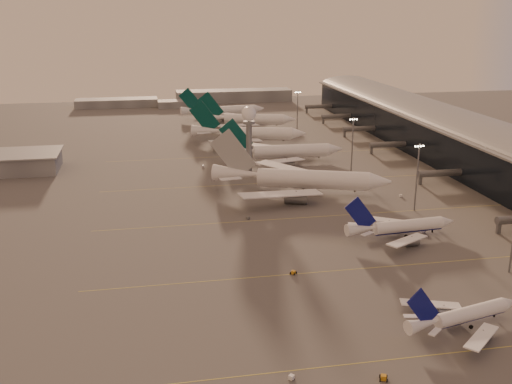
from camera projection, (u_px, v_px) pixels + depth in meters
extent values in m
plane|color=#524F50|center=(310.00, 289.00, 157.91)|extent=(700.00, 700.00, 0.00)
cube|color=gold|center=(486.00, 349.00, 130.37)|extent=(180.00, 0.25, 0.02)
cube|color=gold|center=(401.00, 265.00, 172.61)|extent=(180.00, 0.25, 0.02)
cube|color=gold|center=(349.00, 215.00, 214.85)|extent=(180.00, 0.25, 0.02)
cube|color=gold|center=(314.00, 181.00, 257.10)|extent=(180.00, 0.25, 0.02)
cube|color=gold|center=(287.00, 154.00, 304.03)|extent=(180.00, 0.25, 0.02)
cube|color=black|center=(471.00, 147.00, 277.65)|extent=(36.00, 360.00, 18.00)
cylinder|color=gray|center=(473.00, 128.00, 274.99)|extent=(10.08, 360.00, 10.08)
cube|color=gray|center=(473.00, 128.00, 274.93)|extent=(40.00, 362.00, 0.80)
cube|color=slate|center=(499.00, 227.00, 196.30)|extent=(1.20, 1.20, 4.40)
cylinder|color=slate|center=(443.00, 173.00, 251.84)|extent=(22.00, 2.80, 2.80)
cube|color=slate|center=(420.00, 179.00, 250.75)|extent=(1.20, 1.20, 4.40)
cylinder|color=slate|center=(390.00, 144.00, 304.41)|extent=(22.00, 2.80, 2.80)
cube|color=slate|center=(371.00, 150.00, 303.32)|extent=(1.20, 1.20, 4.40)
cylinder|color=slate|center=(361.00, 129.00, 343.84)|extent=(22.00, 2.80, 2.80)
cube|color=slate|center=(345.00, 133.00, 342.75)|extent=(1.20, 1.20, 4.40)
cylinder|color=slate|center=(338.00, 116.00, 383.26)|extent=(22.00, 2.80, 2.80)
cube|color=slate|center=(323.00, 120.00, 382.17)|extent=(1.20, 1.20, 4.40)
cylinder|color=slate|center=(321.00, 106.00, 420.81)|extent=(22.00, 2.80, 2.80)
cube|color=slate|center=(307.00, 110.00, 419.72)|extent=(1.20, 1.20, 4.40)
cylinder|color=slate|center=(249.00, 148.00, 268.19)|extent=(2.60, 2.60, 22.00)
cylinder|color=slate|center=(249.00, 122.00, 264.79)|extent=(5.20, 5.20, 1.20)
sphere|color=white|center=(249.00, 114.00, 263.64)|extent=(6.40, 6.40, 6.40)
cylinder|color=slate|center=(249.00, 105.00, 262.55)|extent=(0.16, 0.16, 2.00)
cylinder|color=slate|center=(417.00, 178.00, 215.59)|extent=(0.56, 0.56, 25.00)
cube|color=slate|center=(420.00, 145.00, 212.04)|extent=(3.60, 0.25, 0.25)
sphere|color=#FFEABF|center=(416.00, 146.00, 211.90)|extent=(0.56, 0.56, 0.56)
sphere|color=#FFEABF|center=(418.00, 146.00, 212.07)|extent=(0.56, 0.56, 0.56)
sphere|color=#FFEABF|center=(421.00, 146.00, 212.25)|extent=(0.56, 0.56, 0.56)
sphere|color=#FFEABF|center=(423.00, 146.00, 212.43)|extent=(0.56, 0.56, 0.56)
cylinder|color=slate|center=(352.00, 145.00, 266.34)|extent=(0.56, 0.56, 25.00)
cube|color=slate|center=(354.00, 118.00, 262.79)|extent=(3.60, 0.25, 0.25)
sphere|color=#FFEABF|center=(350.00, 120.00, 262.64)|extent=(0.56, 0.56, 0.56)
sphere|color=#FFEABF|center=(352.00, 119.00, 262.82)|extent=(0.56, 0.56, 0.56)
sphere|color=#FFEABF|center=(355.00, 119.00, 263.00)|extent=(0.56, 0.56, 0.56)
sphere|color=#FFEABF|center=(357.00, 119.00, 263.17)|extent=(0.56, 0.56, 0.56)
cylinder|color=slate|center=(297.00, 112.00, 350.47)|extent=(0.56, 0.56, 25.00)
cube|color=slate|center=(298.00, 91.00, 346.92)|extent=(3.60, 0.25, 0.25)
sphere|color=#FFEABF|center=(295.00, 92.00, 346.77)|extent=(0.56, 0.56, 0.56)
sphere|color=#FFEABF|center=(297.00, 92.00, 346.95)|extent=(0.56, 0.56, 0.56)
sphere|color=#FFEABF|center=(299.00, 92.00, 347.13)|extent=(0.56, 0.56, 0.56)
sphere|color=#FFEABF|center=(300.00, 92.00, 347.30)|extent=(0.56, 0.56, 0.56)
cube|color=slate|center=(117.00, 103.00, 446.78)|extent=(60.00, 18.00, 6.00)
cube|color=slate|center=(234.00, 96.00, 471.68)|extent=(90.00, 20.00, 9.00)
cube|color=slate|center=(185.00, 104.00, 446.40)|extent=(40.00, 15.00, 5.00)
cylinder|color=white|center=(471.00, 315.00, 139.29)|extent=(20.11, 8.07, 3.38)
cylinder|color=navy|center=(471.00, 318.00, 139.52)|extent=(19.49, 7.05, 2.44)
cone|color=white|center=(509.00, 305.00, 144.01)|extent=(4.55, 4.21, 3.38)
cone|color=white|center=(423.00, 326.00, 133.56)|extent=(8.90, 5.29, 3.38)
cube|color=white|center=(481.00, 339.00, 130.30)|extent=(12.92, 12.08, 1.06)
cylinder|color=slate|center=(482.00, 338.00, 133.43)|extent=(4.26, 3.06, 2.20)
cube|color=slate|center=(483.00, 335.00, 133.14)|extent=(0.31, 0.28, 1.35)
cube|color=white|center=(430.00, 306.00, 144.76)|extent=(14.76, 6.73, 1.06)
cylinder|color=slate|center=(443.00, 313.00, 144.47)|extent=(4.26, 3.06, 2.20)
cube|color=slate|center=(443.00, 309.00, 144.19)|extent=(0.31, 0.28, 1.35)
cube|color=navy|center=(423.00, 310.00, 132.15)|extent=(9.09, 2.54, 10.09)
cube|color=white|center=(435.00, 334.00, 130.20)|extent=(3.88, 3.58, 0.22)
cube|color=white|center=(412.00, 318.00, 136.88)|extent=(4.06, 2.22, 0.22)
cylinder|color=black|center=(494.00, 317.00, 142.98)|extent=(0.45, 0.45, 0.89)
cylinder|color=black|center=(459.00, 321.00, 141.03)|extent=(1.06, 0.67, 0.98)
cylinder|color=black|center=(471.00, 329.00, 137.63)|extent=(1.06, 0.67, 0.98)
cylinder|color=white|center=(408.00, 227.00, 193.31)|extent=(23.75, 5.81, 4.00)
cylinder|color=navy|center=(408.00, 230.00, 193.58)|extent=(23.19, 4.66, 2.88)
cone|color=white|center=(447.00, 223.00, 196.81)|extent=(4.85, 4.34, 4.00)
cone|color=white|center=(361.00, 231.00, 189.00)|extent=(10.14, 4.75, 4.00)
cube|color=white|center=(407.00, 242.00, 183.00)|extent=(16.47, 12.45, 1.26)
cylinder|color=slate|center=(411.00, 244.00, 186.40)|extent=(4.74, 2.95, 2.60)
cube|color=slate|center=(412.00, 240.00, 186.07)|extent=(0.34, 0.29, 1.60)
cube|color=white|center=(378.00, 221.00, 201.16)|extent=(17.16, 10.41, 1.26)
cylinder|color=slate|center=(389.00, 227.00, 200.27)|extent=(4.74, 2.95, 2.60)
cube|color=slate|center=(389.00, 224.00, 199.94)|extent=(0.34, 0.29, 1.60)
cube|color=navy|center=(360.00, 216.00, 187.42)|extent=(10.98, 1.22, 11.93)
cube|color=white|center=(367.00, 235.00, 184.79)|extent=(4.79, 3.78, 0.26)
cube|color=white|center=(355.00, 225.00, 193.18)|extent=(4.86, 3.26, 0.26)
cylinder|color=black|center=(432.00, 232.00, 196.35)|extent=(0.53, 0.53, 1.05)
cylinder|color=black|center=(399.00, 233.00, 195.77)|extent=(1.20, 0.61, 1.16)
cylinder|color=black|center=(406.00, 238.00, 191.50)|extent=(1.20, 0.61, 1.16)
cylinder|color=white|center=(313.00, 182.00, 237.68)|extent=(43.77, 21.06, 6.87)
cylinder|color=white|center=(313.00, 186.00, 238.13)|extent=(42.31, 18.95, 4.95)
cone|color=white|center=(380.00, 185.00, 233.90)|extent=(10.31, 9.30, 6.87)
cone|color=white|center=(236.00, 177.00, 241.91)|extent=(19.68, 12.59, 6.87)
cube|color=white|center=(281.00, 198.00, 222.30)|extent=(32.31, 11.98, 2.04)
cylinder|color=slate|center=(296.00, 202.00, 226.45)|extent=(9.51, 7.03, 4.47)
cube|color=slate|center=(296.00, 198.00, 225.98)|extent=(0.41, 0.37, 2.75)
cube|color=white|center=(290.00, 172.00, 256.85)|extent=(26.77, 28.17, 2.04)
cylinder|color=slate|center=(302.00, 182.00, 252.82)|extent=(9.51, 7.03, 4.47)
cube|color=slate|center=(302.00, 178.00, 252.36)|extent=(0.41, 0.37, 2.75)
cube|color=#9A9DA1|center=(233.00, 157.00, 239.65)|extent=(18.10, 6.68, 20.39)
cube|color=white|center=(231.00, 182.00, 233.88)|extent=(8.82, 4.16, 0.28)
cube|color=white|center=(238.00, 171.00, 249.95)|extent=(8.25, 8.30, 0.28)
cylinder|color=black|center=(355.00, 194.00, 236.52)|extent=(0.55, 0.55, 1.11)
cylinder|color=black|center=(304.00, 190.00, 241.72)|extent=(1.33, 0.93, 1.22)
cylinder|color=black|center=(303.00, 194.00, 237.11)|extent=(1.33, 0.93, 1.22)
cylinder|color=white|center=(291.00, 153.00, 287.70)|extent=(36.69, 7.04, 5.89)
cylinder|color=white|center=(291.00, 156.00, 288.09)|extent=(35.91, 5.37, 4.24)
cone|color=white|center=(335.00, 151.00, 290.92)|extent=(7.25, 6.11, 5.89)
cone|color=white|center=(238.00, 153.00, 283.66)|extent=(15.49, 6.37, 5.89)
cube|color=white|center=(279.00, 164.00, 272.18)|extent=(26.51, 17.22, 1.74)
cylinder|color=slate|center=(287.00, 166.00, 276.98)|extent=(7.19, 4.05, 3.83)
cube|color=slate|center=(287.00, 164.00, 276.57)|extent=(0.31, 0.26, 2.36)
cube|color=white|center=(267.00, 149.00, 301.18)|extent=(26.06, 18.51, 1.74)
cylinder|color=slate|center=(277.00, 155.00, 299.13)|extent=(7.19, 4.05, 3.83)
cube|color=slate|center=(277.00, 152.00, 298.72)|extent=(0.31, 0.26, 2.36)
cube|color=#053935|center=(236.00, 139.00, 281.47)|extent=(16.21, 0.87, 17.43)
cube|color=white|center=(239.00, 157.00, 276.91)|extent=(7.53, 5.32, 0.25)
cube|color=white|center=(235.00, 150.00, 290.25)|extent=(7.49, 5.64, 0.25)
cylinder|color=black|center=(319.00, 159.00, 290.83)|extent=(0.51, 0.51, 1.02)
cylinder|color=black|center=(284.00, 159.00, 290.44)|extent=(1.13, 0.54, 1.12)
cylinder|color=black|center=(286.00, 162.00, 286.22)|extent=(1.13, 0.54, 1.12)
cylinder|color=white|center=(256.00, 135.00, 326.95)|extent=(39.05, 16.02, 6.25)
cylinder|color=white|center=(256.00, 138.00, 327.36)|extent=(37.85, 14.13, 4.50)
cone|color=white|center=(299.00, 136.00, 325.32)|extent=(8.86, 7.97, 6.25)
cone|color=white|center=(207.00, 133.00, 328.66)|extent=(17.31, 10.22, 6.25)
cube|color=white|center=(236.00, 143.00, 312.42)|extent=(28.88, 12.72, 1.85)
cylinder|color=slate|center=(246.00, 147.00, 316.51)|extent=(8.29, 5.86, 4.06)
cube|color=slate|center=(246.00, 144.00, 316.08)|extent=(0.38, 0.34, 2.50)
cube|color=white|center=(242.00, 131.00, 343.47)|extent=(25.04, 23.93, 1.85)
cylinder|color=slate|center=(250.00, 137.00, 340.23)|extent=(8.29, 5.86, 4.06)
cube|color=slate|center=(250.00, 134.00, 339.79)|extent=(0.38, 0.34, 2.50)
cube|color=#053935|center=(205.00, 119.00, 326.51)|extent=(16.71, 4.79, 18.50)
cube|color=white|center=(204.00, 135.00, 321.48)|extent=(7.90, 4.20, 0.27)
cube|color=white|center=(208.00, 130.00, 335.77)|extent=(7.51, 7.04, 0.27)
cylinder|color=black|center=(283.00, 142.00, 327.06)|extent=(0.54, 0.54, 1.08)
cylinder|color=black|center=(251.00, 141.00, 330.56)|extent=(1.28, 0.83, 1.19)
cylinder|color=black|center=(250.00, 143.00, 326.04)|extent=(1.28, 0.83, 1.19)
cylinder|color=white|center=(254.00, 121.00, 369.38)|extent=(37.02, 14.62, 5.92)
cylinder|color=white|center=(254.00, 123.00, 369.77)|extent=(35.91, 12.84, 4.26)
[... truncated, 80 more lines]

